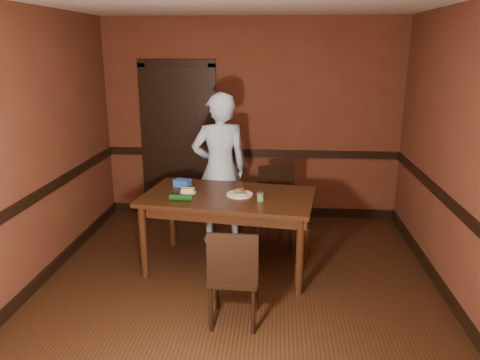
% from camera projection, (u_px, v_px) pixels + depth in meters
% --- Properties ---
extents(floor, '(4.00, 4.50, 0.01)m').
position_uv_depth(floor, '(237.00, 294.00, 4.54)').
color(floor, black).
rests_on(floor, ground).
extents(wall_back, '(4.00, 0.02, 2.70)m').
position_uv_depth(wall_back, '(251.00, 120.00, 6.33)').
color(wall_back, '#572A1A').
rests_on(wall_back, ground).
extents(wall_front, '(4.00, 0.02, 2.70)m').
position_uv_depth(wall_front, '(191.00, 278.00, 2.01)').
color(wall_front, '#572A1A').
rests_on(wall_front, ground).
extents(wall_left, '(0.02, 4.50, 2.70)m').
position_uv_depth(wall_left, '(22.00, 154.00, 4.33)').
color(wall_left, '#572A1A').
rests_on(wall_left, ground).
extents(wall_right, '(0.02, 4.50, 2.70)m').
position_uv_depth(wall_right, '(468.00, 163.00, 4.01)').
color(wall_right, '#572A1A').
rests_on(wall_right, ground).
extents(dado_back, '(4.00, 0.03, 0.10)m').
position_uv_depth(dado_back, '(251.00, 153.00, 6.44)').
color(dado_back, black).
rests_on(dado_back, ground).
extents(dado_left, '(0.03, 4.50, 0.10)m').
position_uv_depth(dado_left, '(30.00, 200.00, 4.45)').
color(dado_left, black).
rests_on(dado_left, ground).
extents(dado_right, '(0.03, 4.50, 0.10)m').
position_uv_depth(dado_right, '(460.00, 212.00, 4.14)').
color(dado_right, black).
rests_on(dado_right, ground).
extents(baseboard_back, '(4.00, 0.03, 0.12)m').
position_uv_depth(baseboard_back, '(251.00, 211.00, 6.67)').
color(baseboard_back, black).
rests_on(baseboard_back, ground).
extents(baseboard_left, '(0.03, 4.50, 0.12)m').
position_uv_depth(baseboard_left, '(40.00, 280.00, 4.68)').
color(baseboard_left, black).
rests_on(baseboard_left, ground).
extents(baseboard_right, '(0.03, 4.50, 0.12)m').
position_uv_depth(baseboard_right, '(448.00, 297.00, 4.37)').
color(baseboard_right, black).
rests_on(baseboard_right, ground).
extents(door, '(1.05, 0.07, 2.20)m').
position_uv_depth(door, '(179.00, 138.00, 6.44)').
color(door, black).
rests_on(door, ground).
extents(dining_table, '(1.87, 1.22, 0.82)m').
position_uv_depth(dining_table, '(229.00, 231.00, 4.99)').
color(dining_table, black).
rests_on(dining_table, floor).
extents(chair_far, '(0.57, 0.57, 0.95)m').
position_uv_depth(chair_far, '(270.00, 208.00, 5.52)').
color(chair_far, black).
rests_on(chair_far, floor).
extents(chair_near, '(0.43, 0.43, 0.89)m').
position_uv_depth(chair_near, '(234.00, 274.00, 3.98)').
color(chair_near, black).
rests_on(chair_near, floor).
extents(person, '(0.77, 0.62, 1.82)m').
position_uv_depth(person, '(220.00, 170.00, 5.53)').
color(person, silver).
rests_on(person, floor).
extents(sandwich_plate, '(0.27, 0.27, 0.07)m').
position_uv_depth(sandwich_plate, '(240.00, 193.00, 4.85)').
color(sandwich_plate, white).
rests_on(sandwich_plate, dining_table).
extents(sauce_jar, '(0.07, 0.07, 0.08)m').
position_uv_depth(sauce_jar, '(260.00, 197.00, 4.67)').
color(sauce_jar, '#527D3E').
rests_on(sauce_jar, dining_table).
extents(cheese_saucer, '(0.17, 0.17, 0.05)m').
position_uv_depth(cheese_saucer, '(188.00, 191.00, 4.93)').
color(cheese_saucer, white).
rests_on(cheese_saucer, dining_table).
extents(food_tub, '(0.21, 0.17, 0.08)m').
position_uv_depth(food_tub, '(182.00, 183.00, 5.16)').
color(food_tub, blue).
rests_on(food_tub, dining_table).
extents(wrapped_veg, '(0.23, 0.07, 0.06)m').
position_uv_depth(wrapped_veg, '(181.00, 198.00, 4.68)').
color(wrapped_veg, '#103A0E').
rests_on(wrapped_veg, dining_table).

